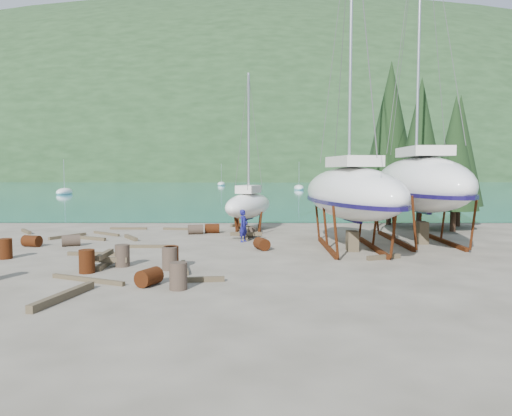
{
  "coord_description": "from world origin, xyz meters",
  "views": [
    {
      "loc": [
        1.7,
        -21.35,
        3.8
      ],
      "look_at": [
        1.6,
        3.0,
        2.0
      ],
      "focal_mm": 35.0,
      "sensor_mm": 36.0,
      "label": 1
    }
  ],
  "objects_px": {
    "large_sailboat_far": "(419,183)",
    "worker": "(244,226)",
    "small_sailboat_shore": "(249,205)",
    "large_sailboat_near": "(351,192)"
  },
  "relations": [
    {
      "from": "small_sailboat_shore",
      "to": "worker",
      "type": "relative_size",
      "value": 5.74
    },
    {
      "from": "large_sailboat_near",
      "to": "large_sailboat_far",
      "type": "height_order",
      "value": "large_sailboat_far"
    },
    {
      "from": "large_sailboat_far",
      "to": "small_sailboat_shore",
      "type": "height_order",
      "value": "large_sailboat_far"
    },
    {
      "from": "small_sailboat_shore",
      "to": "large_sailboat_near",
      "type": "bearing_deg",
      "value": -36.68
    },
    {
      "from": "small_sailboat_shore",
      "to": "worker",
      "type": "xyz_separation_m",
      "value": [
        -0.17,
        -5.12,
        -0.79
      ]
    },
    {
      "from": "worker",
      "to": "small_sailboat_shore",
      "type": "bearing_deg",
      "value": 26.48
    },
    {
      "from": "large_sailboat_far",
      "to": "worker",
      "type": "relative_size",
      "value": 11.08
    },
    {
      "from": "large_sailboat_near",
      "to": "worker",
      "type": "xyz_separation_m",
      "value": [
        -5.29,
        2.48,
        -1.9
      ]
    },
    {
      "from": "large_sailboat_near",
      "to": "large_sailboat_far",
      "type": "xyz_separation_m",
      "value": [
        4.1,
        2.46,
        0.38
      ]
    },
    {
      "from": "large_sailboat_near",
      "to": "large_sailboat_far",
      "type": "relative_size",
      "value": 0.89
    }
  ]
}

